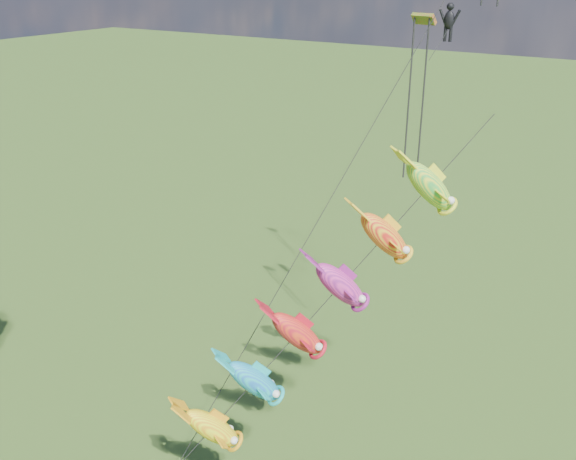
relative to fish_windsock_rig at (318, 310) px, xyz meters
The scene contains 3 objects.
ground 20.54m from the fish_windsock_rig, behind, with size 300.00×300.00×0.00m, color #1F3F0F.
fish_windsock_rig is the anchor object (origin of this frame).
parafoil_rig 13.35m from the fish_windsock_rig, 81.82° to the left, with size 8.50×15.87×28.09m.
Camera 1 is at (28.86, -18.70, 21.85)m, focal length 40.00 mm.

